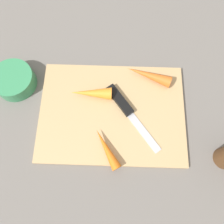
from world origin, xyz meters
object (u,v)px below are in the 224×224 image
knife (123,104)px  carrot_medium (106,149)px  carrot_shortest (91,93)px  cutting_board (112,113)px  carrot_longest (148,75)px  small_bowl (14,80)px

knife → carrot_medium: bearing=-55.0°
carrot_medium → carrot_shortest: bearing=-12.6°
cutting_board → carrot_longest: bearing=-132.8°
cutting_board → carrot_medium: size_ratio=3.56×
knife → carrot_shortest: (0.08, -0.02, 0.01)m
knife → carrot_shortest: 0.08m
cutting_board → carrot_longest: carrot_longest is taller
carrot_longest → small_bowl: size_ratio=1.09×
carrot_longest → carrot_medium: 0.21m
carrot_medium → knife: bearing=-48.2°
cutting_board → knife: 0.03m
knife → small_bowl: size_ratio=1.62×
carrot_longest → carrot_shortest: 0.15m
knife → carrot_medium: size_ratio=1.70×
cutting_board → small_bowl: bearing=-16.4°
carrot_medium → small_bowl: (0.24, -0.17, -0.00)m
cutting_board → carrot_medium: (0.01, 0.09, 0.02)m
cutting_board → carrot_shortest: size_ratio=3.56×
carrot_shortest → small_bowl: (0.20, -0.03, -0.01)m
cutting_board → knife: bearing=-144.2°
carrot_medium → carrot_shortest: size_ratio=1.00×
knife → carrot_shortest: carrot_shortest is taller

